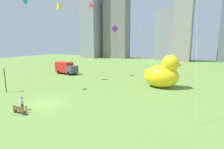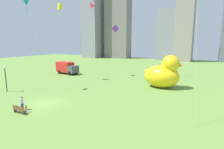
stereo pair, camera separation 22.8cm
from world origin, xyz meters
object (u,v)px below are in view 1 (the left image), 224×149
object	(u,v)px
park_bench	(19,110)
kite_teal	(26,6)
person_adult	(22,103)
box_truck	(66,68)
kite_purple	(115,31)
giant_inflatable_duck	(163,74)
kite_yellow	(59,7)
lamppost	(4,72)
person_child	(26,108)
kite_red	(91,5)

from	to	relation	value
park_bench	kite_teal	distance (m)	15.71
park_bench	person_adult	bearing A→B (deg)	127.41
box_truck	kite_purple	bearing A→B (deg)	-15.81
park_bench	person_adult	xyz separation A→B (m)	(-0.66, 0.86, 0.40)
park_bench	kite_teal	xyz separation A→B (m)	(-6.61, 7.03, 12.39)
giant_inflatable_duck	kite_purple	bearing A→B (deg)	-166.50
kite_yellow	kite_purple	bearing A→B (deg)	10.03
kite_yellow	lamppost	bearing A→B (deg)	-99.94
person_child	kite_purple	world-z (taller)	kite_purple
person_adult	kite_teal	bearing A→B (deg)	133.96
giant_inflatable_duck	kite_purple	size ratio (longest dim) A/B	0.63
park_bench	kite_yellow	distance (m)	21.82
lamppost	kite_teal	world-z (taller)	kite_teal
person_adult	kite_teal	xyz separation A→B (m)	(-5.96, 6.17, 11.99)
kite_red	park_bench	bearing A→B (deg)	-76.83
person_child	box_truck	distance (m)	24.58
person_child	kite_purple	xyz separation A→B (m)	(2.44, 16.45, 9.05)
giant_inflatable_duck	lamppost	world-z (taller)	giant_inflatable_duck
kite_red	kite_yellow	bearing A→B (deg)	-115.59
person_child	kite_purple	distance (m)	18.93
box_truck	lamppost	bearing A→B (deg)	-80.14
giant_inflatable_duck	lamppost	distance (m)	25.17
box_truck	kite_teal	bearing A→B (deg)	-67.30
person_child	kite_red	bearing A→B (deg)	104.55
lamppost	person_child	bearing A→B (deg)	-21.98
person_adult	giant_inflatable_duck	world-z (taller)	giant_inflatable_duck
giant_inflatable_duck	kite_red	bearing A→B (deg)	172.00
lamppost	kite_red	size ratio (longest dim) A/B	0.25
box_truck	person_child	bearing A→B (deg)	-57.99
lamppost	box_truck	size ratio (longest dim) A/B	0.69
person_adult	lamppost	distance (m)	10.08
kite_teal	person_child	bearing A→B (deg)	-42.65
box_truck	kite_purple	size ratio (longest dim) A/B	0.56
kite_purple	kite_red	bearing A→B (deg)	151.72
giant_inflatable_duck	kite_purple	xyz separation A→B (m)	(-8.14, -1.95, 7.17)
person_adult	kite_red	distance (m)	25.30
park_bench	kite_red	bearing A→B (deg)	103.17
box_truck	kite_red	bearing A→B (deg)	-1.37
person_child	kite_yellow	world-z (taller)	kite_yellow
kite_purple	giant_inflatable_duck	bearing A→B (deg)	13.50
person_adult	kite_red	bearing A→B (deg)	101.95
giant_inflatable_duck	kite_red	xyz separation A→B (m)	(-15.94, 2.24, 12.89)
person_child	person_adult	bearing A→B (deg)	165.29
person_child	kite_red	distance (m)	25.94
park_bench	lamppost	size ratio (longest dim) A/B	0.41
park_bench	person_child	size ratio (longest dim) A/B	1.94
lamppost	kite_teal	xyz separation A→B (m)	(3.10, 2.37, 9.73)
lamppost	kite_yellow	distance (m)	15.25
giant_inflatable_duck	kite_teal	distance (m)	23.71
box_truck	kite_purple	xyz separation A→B (m)	(15.46, -4.38, 8.09)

